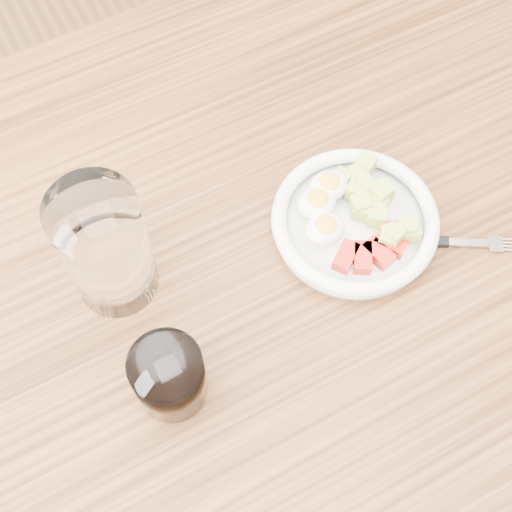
{
  "coord_description": "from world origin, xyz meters",
  "views": [
    {
      "loc": [
        -0.18,
        -0.3,
        1.51
      ],
      "look_at": [
        -0.01,
        0.01,
        0.8
      ],
      "focal_mm": 50.0,
      "sensor_mm": 36.0,
      "label": 1
    }
  ],
  "objects": [
    {
      "name": "coffee_glass",
      "position": [
        -0.15,
        -0.07,
        0.81
      ],
      "size": [
        0.07,
        0.07,
        0.09
      ],
      "color": "white",
      "rests_on": "dining_table"
    },
    {
      "name": "dining_table",
      "position": [
        0.0,
        0.0,
        0.67
      ],
      "size": [
        1.5,
        0.9,
        0.77
      ],
      "color": "brown",
      "rests_on": "ground"
    },
    {
      "name": "water_glass",
      "position": [
        -0.16,
        0.07,
        0.85
      ],
      "size": [
        0.09,
        0.09,
        0.16
      ],
      "primitive_type": "cylinder",
      "color": "white",
      "rests_on": "dining_table"
    },
    {
      "name": "bowl",
      "position": [
        0.12,
        0.0,
        0.79
      ],
      "size": [
        0.2,
        0.2,
        0.04
      ],
      "color": "white",
      "rests_on": "dining_table"
    },
    {
      "name": "fork",
      "position": [
        0.19,
        -0.06,
        0.77
      ],
      "size": [
        0.16,
        0.1,
        0.01
      ],
      "color": "black",
      "rests_on": "dining_table"
    },
    {
      "name": "ground",
      "position": [
        0.0,
        0.0,
        0.0
      ],
      "size": [
        4.0,
        4.0,
        0.0
      ],
      "primitive_type": "plane",
      "color": "brown",
      "rests_on": "ground"
    }
  ]
}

